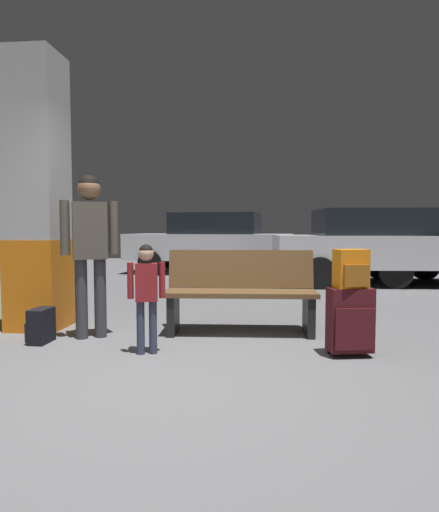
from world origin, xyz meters
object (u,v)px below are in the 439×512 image
object	(u,v)px
adult	(90,238)
parked_car_far	(212,241)
child	(146,287)
parked_car_near	(375,244)
backpack_bright	(351,269)
backpack_dark_floor	(41,326)
structural_pillar	(37,194)
suitcase	(350,320)
bench	(241,292)

from	to	relation	value
adult	parked_car_far	xyz separation A→B (m)	(0.50, 6.63, -0.22)
child	parked_car_near	xyz separation A→B (m)	(3.31, 5.30, 0.20)
child	parked_car_far	size ratio (longest dim) A/B	0.23
backpack_bright	backpack_dark_floor	bearing A→B (deg)	176.77
structural_pillar	parked_car_near	bearing A→B (deg)	42.70
suitcase	parked_car_near	distance (m)	5.43
backpack_bright	adult	size ratio (longest dim) A/B	0.20
parked_car_near	backpack_bright	bearing A→B (deg)	-106.17
backpack_bright	structural_pillar	bearing A→B (deg)	166.52
bench	backpack_bright	size ratio (longest dim) A/B	4.78
structural_pillar	suitcase	size ratio (longest dim) A/B	5.04
suitcase	backpack_dark_floor	bearing A→B (deg)	176.78
structural_pillar	backpack_dark_floor	xyz separation A→B (m)	(0.33, -0.62, -1.34)
child	backpack_dark_floor	bearing A→B (deg)	166.77
child	parked_car_far	bearing A→B (deg)	91.80
parked_car_near	parked_car_far	world-z (taller)	same
suitcase	adult	world-z (taller)	adult
parked_car_near	structural_pillar	bearing A→B (deg)	-137.30
backpack_dark_floor	backpack_bright	bearing A→B (deg)	-3.23
parked_car_near	parked_car_far	bearing A→B (deg)	152.52
child	parked_car_near	world-z (taller)	parked_car_near
backpack_bright	parked_car_far	size ratio (longest dim) A/B	0.08
suitcase	parked_car_far	distance (m)	7.34
backpack_bright	child	bearing A→B (deg)	-176.76
structural_pillar	child	size ratio (longest dim) A/B	3.09
backpack_bright	parked_car_far	bearing A→B (deg)	106.08
backpack_dark_floor	parked_car_far	xyz separation A→B (m)	(0.92, 6.87, 0.64)
suitcase	structural_pillar	bearing A→B (deg)	166.52
child	structural_pillar	bearing A→B (deg)	148.90
backpack_bright	parked_car_near	world-z (taller)	parked_car_near
adult	backpack_dark_floor	world-z (taller)	adult
parked_car_far	adult	bearing A→B (deg)	-94.28
backpack_dark_floor	parked_car_far	distance (m)	6.96
parked_car_near	suitcase	bearing A→B (deg)	-106.19
structural_pillar	bench	size ratio (longest dim) A/B	1.87
backpack_bright	backpack_dark_floor	xyz separation A→B (m)	(-2.94, 0.17, -0.60)
backpack_dark_floor	parked_car_near	world-z (taller)	parked_car_near
backpack_bright	adult	world-z (taller)	adult
child	suitcase	bearing A→B (deg)	3.24
adult	parked_car_far	distance (m)	6.65
backpack_dark_floor	child	bearing A→B (deg)	-13.23
backpack_dark_floor	parked_car_near	bearing A→B (deg)	48.51
backpack_dark_floor	parked_car_far	bearing A→B (deg)	82.41
parked_car_far	child	bearing A→B (deg)	-88.20
structural_pillar	adult	xyz separation A→B (m)	(0.75, -0.38, -0.48)
backpack_bright	adult	distance (m)	2.57
child	adult	distance (m)	0.98
backpack_dark_floor	parked_car_far	size ratio (longest dim) A/B	0.08
child	adult	world-z (taller)	adult
suitcase	adult	distance (m)	2.65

